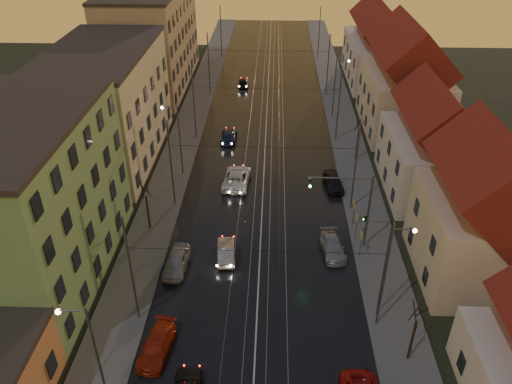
# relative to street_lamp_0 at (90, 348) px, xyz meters

# --- Properties ---
(road) EXTENTS (16.00, 120.00, 0.04)m
(road) POSITION_rel_street_lamp_0_xyz_m (9.10, 38.00, -4.87)
(road) COLOR black
(road) RESTS_ON ground
(sidewalk_left) EXTENTS (4.00, 120.00, 0.15)m
(sidewalk_left) POSITION_rel_street_lamp_0_xyz_m (-0.90, 38.00, -4.81)
(sidewalk_left) COLOR #4C4C4C
(sidewalk_left) RESTS_ON ground
(sidewalk_right) EXTENTS (4.00, 120.00, 0.15)m
(sidewalk_right) POSITION_rel_street_lamp_0_xyz_m (19.10, 38.00, -4.81)
(sidewalk_right) COLOR #4C4C4C
(sidewalk_right) RESTS_ON ground
(tram_rail_0) EXTENTS (0.06, 120.00, 0.03)m
(tram_rail_0) POSITION_rel_street_lamp_0_xyz_m (6.90, 38.00, -4.83)
(tram_rail_0) COLOR gray
(tram_rail_0) RESTS_ON road
(tram_rail_1) EXTENTS (0.06, 120.00, 0.03)m
(tram_rail_1) POSITION_rel_street_lamp_0_xyz_m (8.33, 38.00, -4.83)
(tram_rail_1) COLOR gray
(tram_rail_1) RESTS_ON road
(tram_rail_2) EXTENTS (0.06, 120.00, 0.03)m
(tram_rail_2) POSITION_rel_street_lamp_0_xyz_m (9.87, 38.00, -4.83)
(tram_rail_2) COLOR gray
(tram_rail_2) RESTS_ON road
(tram_rail_3) EXTENTS (0.06, 120.00, 0.03)m
(tram_rail_3) POSITION_rel_street_lamp_0_xyz_m (11.30, 38.00, -4.83)
(tram_rail_3) COLOR gray
(tram_rail_3) RESTS_ON road
(apartment_left_1) EXTENTS (10.00, 18.00, 13.00)m
(apartment_left_1) POSITION_rel_street_lamp_0_xyz_m (-8.40, 12.00, 1.61)
(apartment_left_1) COLOR #6A9C63
(apartment_left_1) RESTS_ON ground
(apartment_left_2) EXTENTS (10.00, 20.00, 12.00)m
(apartment_left_2) POSITION_rel_street_lamp_0_xyz_m (-8.40, 32.00, 1.11)
(apartment_left_2) COLOR tan
(apartment_left_2) RESTS_ON ground
(apartment_left_3) EXTENTS (10.00, 24.00, 14.00)m
(apartment_left_3) POSITION_rel_street_lamp_0_xyz_m (-8.40, 56.00, 2.11)
(apartment_left_3) COLOR #93825E
(apartment_left_3) RESTS_ON ground
(house_right_1) EXTENTS (8.67, 10.20, 10.80)m
(house_right_1) POSITION_rel_street_lamp_0_xyz_m (26.10, 13.00, 0.56)
(house_right_1) COLOR beige
(house_right_1) RESTS_ON ground
(house_right_2) EXTENTS (9.18, 12.24, 9.20)m
(house_right_2) POSITION_rel_street_lamp_0_xyz_m (26.10, 26.00, -0.24)
(house_right_2) COLOR silver
(house_right_2) RESTS_ON ground
(house_right_3) EXTENTS (9.18, 14.28, 11.50)m
(house_right_3) POSITION_rel_street_lamp_0_xyz_m (26.10, 41.00, 0.92)
(house_right_3) COLOR beige
(house_right_3) RESTS_ON ground
(house_right_4) EXTENTS (9.18, 16.32, 10.00)m
(house_right_4) POSITION_rel_street_lamp_0_xyz_m (26.10, 59.00, 0.16)
(house_right_4) COLOR silver
(house_right_4) RESTS_ON ground
(catenary_pole_l_1) EXTENTS (0.16, 0.16, 9.00)m
(catenary_pole_l_1) POSITION_rel_street_lamp_0_xyz_m (0.50, 7.00, -0.39)
(catenary_pole_l_1) COLOR #595B60
(catenary_pole_l_1) RESTS_ON ground
(catenary_pole_r_1) EXTENTS (0.16, 0.16, 9.00)m
(catenary_pole_r_1) POSITION_rel_street_lamp_0_xyz_m (17.70, 7.00, -0.39)
(catenary_pole_r_1) COLOR #595B60
(catenary_pole_r_1) RESTS_ON ground
(catenary_pole_l_2) EXTENTS (0.16, 0.16, 9.00)m
(catenary_pole_l_2) POSITION_rel_street_lamp_0_xyz_m (0.50, 22.00, -0.39)
(catenary_pole_l_2) COLOR #595B60
(catenary_pole_l_2) RESTS_ON ground
(catenary_pole_r_2) EXTENTS (0.16, 0.16, 9.00)m
(catenary_pole_r_2) POSITION_rel_street_lamp_0_xyz_m (17.70, 22.00, -0.39)
(catenary_pole_r_2) COLOR #595B60
(catenary_pole_r_2) RESTS_ON ground
(catenary_pole_l_3) EXTENTS (0.16, 0.16, 9.00)m
(catenary_pole_l_3) POSITION_rel_street_lamp_0_xyz_m (0.50, 37.00, -0.39)
(catenary_pole_l_3) COLOR #595B60
(catenary_pole_l_3) RESTS_ON ground
(catenary_pole_r_3) EXTENTS (0.16, 0.16, 9.00)m
(catenary_pole_r_3) POSITION_rel_street_lamp_0_xyz_m (17.70, 37.00, -0.39)
(catenary_pole_r_3) COLOR #595B60
(catenary_pole_r_3) RESTS_ON ground
(catenary_pole_l_4) EXTENTS (0.16, 0.16, 9.00)m
(catenary_pole_l_4) POSITION_rel_street_lamp_0_xyz_m (0.50, 52.00, -0.39)
(catenary_pole_l_4) COLOR #595B60
(catenary_pole_l_4) RESTS_ON ground
(catenary_pole_r_4) EXTENTS (0.16, 0.16, 9.00)m
(catenary_pole_r_4) POSITION_rel_street_lamp_0_xyz_m (17.70, 52.00, -0.39)
(catenary_pole_r_4) COLOR #595B60
(catenary_pole_r_4) RESTS_ON ground
(catenary_pole_l_5) EXTENTS (0.16, 0.16, 9.00)m
(catenary_pole_l_5) POSITION_rel_street_lamp_0_xyz_m (0.50, 70.00, -0.39)
(catenary_pole_l_5) COLOR #595B60
(catenary_pole_l_5) RESTS_ON ground
(catenary_pole_r_5) EXTENTS (0.16, 0.16, 9.00)m
(catenary_pole_r_5) POSITION_rel_street_lamp_0_xyz_m (17.70, 70.00, -0.39)
(catenary_pole_r_5) COLOR #595B60
(catenary_pole_r_5) RESTS_ON ground
(street_lamp_0) EXTENTS (1.75, 0.32, 8.00)m
(street_lamp_0) POSITION_rel_street_lamp_0_xyz_m (0.00, 0.00, 0.00)
(street_lamp_0) COLOR #595B60
(street_lamp_0) RESTS_ON ground
(street_lamp_1) EXTENTS (1.75, 0.32, 8.00)m
(street_lamp_1) POSITION_rel_street_lamp_0_xyz_m (18.21, 8.00, 0.00)
(street_lamp_1) COLOR #595B60
(street_lamp_1) RESTS_ON ground
(street_lamp_2) EXTENTS (1.75, 0.32, 8.00)m
(street_lamp_2) POSITION_rel_street_lamp_0_xyz_m (0.00, 28.00, 0.00)
(street_lamp_2) COLOR #595B60
(street_lamp_2) RESTS_ON ground
(street_lamp_3) EXTENTS (1.75, 0.32, 8.00)m
(street_lamp_3) POSITION_rel_street_lamp_0_xyz_m (18.21, 44.00, 0.00)
(street_lamp_3) COLOR #595B60
(street_lamp_3) RESTS_ON ground
(traffic_light_mast) EXTENTS (5.30, 0.32, 7.20)m
(traffic_light_mast) POSITION_rel_street_lamp_0_xyz_m (17.10, 16.00, -0.29)
(traffic_light_mast) COLOR #595B60
(traffic_light_mast) RESTS_ON ground
(bare_tree_0) EXTENTS (1.09, 1.09, 5.11)m
(bare_tree_0) POSITION_rel_street_lamp_0_xyz_m (-1.09, 18.00, -2.40)
(bare_tree_0) COLOR black
(bare_tree_0) RESTS_ON ground
(bare_tree_1) EXTENTS (1.09, 1.09, 5.11)m
(bare_tree_1) POSITION_rel_street_lamp_0_xyz_m (19.31, 4.00, -2.40)
(bare_tree_1) COLOR black
(bare_tree_1) RESTS_ON ground
(bare_tree_2) EXTENTS (1.09, 1.09, 5.11)m
(bare_tree_2) POSITION_rel_street_lamp_0_xyz_m (19.51, 32.00, -2.40)
(bare_tree_2) COLOR black
(bare_tree_2) RESTS_ON ground
(driving_car_1) EXTENTS (1.78, 4.09, 1.31)m
(driving_car_1) POSITION_rel_street_lamp_0_xyz_m (6.26, 14.13, -4.23)
(driving_car_1) COLOR #AFAFB4
(driving_car_1) RESTS_ON ground
(driving_car_2) EXTENTS (2.94, 5.72, 1.54)m
(driving_car_2) POSITION_rel_street_lamp_0_xyz_m (6.32, 26.13, -4.11)
(driving_car_2) COLOR silver
(driving_car_2) RESTS_ON ground
(driving_car_3) EXTENTS (1.86, 4.46, 1.29)m
(driving_car_3) POSITION_rel_street_lamp_0_xyz_m (4.62, 36.31, -4.24)
(driving_car_3) COLOR #182548
(driving_car_3) RESTS_ON ground
(driving_car_4) EXTENTS (1.61, 3.73, 1.25)m
(driving_car_4) POSITION_rel_street_lamp_0_xyz_m (5.28, 55.28, -4.26)
(driving_car_4) COLOR black
(driving_car_4) RESTS_ON ground
(parked_left_2) EXTENTS (2.34, 4.56, 1.27)m
(parked_left_2) POSITION_rel_street_lamp_0_xyz_m (2.48, 3.95, -4.25)
(parked_left_2) COLOR #AC2811
(parked_left_2) RESTS_ON ground
(parked_left_3) EXTENTS (1.96, 4.40, 1.47)m
(parked_left_3) POSITION_rel_street_lamp_0_xyz_m (2.34, 12.54, -4.15)
(parked_left_3) COLOR #949599
(parked_left_3) RESTS_ON ground
(parked_right_1) EXTENTS (2.20, 4.45, 1.25)m
(parked_right_1) POSITION_rel_street_lamp_0_xyz_m (15.30, 15.13, -4.26)
(parked_right_1) COLOR #A0A1A6
(parked_right_1) RESTS_ON ground
(parked_right_2) EXTENTS (2.20, 4.37, 1.43)m
(parked_right_2) POSITION_rel_street_lamp_0_xyz_m (16.35, 25.80, -4.17)
(parked_right_2) COLOR black
(parked_right_2) RESTS_ON ground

